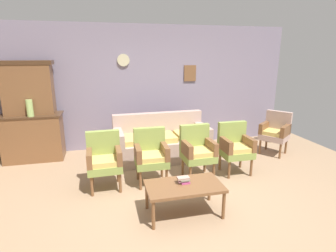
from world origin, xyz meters
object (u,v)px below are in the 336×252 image
object	(u,v)px
vase_on_cabinet	(30,108)
coffee_table	(184,188)
armchair_near_couch_end	(104,158)
armchair_by_doorway	(197,149)
floral_couch	(161,143)
side_cabinet	(34,137)
armchair_row_middle	(235,146)
wingback_chair_by_fireplace	(275,131)
book_stack_on_table	(184,180)
armchair_near_cabinet	(151,154)
floor_vase_by_wall	(271,130)

from	to	relation	value
vase_on_cabinet	coffee_table	distance (m)	3.40
vase_on_cabinet	armchair_near_couch_end	distance (m)	2.00
armchair_by_doorway	floral_couch	bearing A→B (deg)	112.68
vase_on_cabinet	armchair_by_doorway	xyz separation A→B (m)	(2.86, -1.35, -0.59)
armchair_near_couch_end	side_cabinet	bearing A→B (deg)	130.94
side_cabinet	armchair_near_couch_end	bearing A→B (deg)	-49.06
armchair_row_middle	side_cabinet	bearing A→B (deg)	157.42
wingback_chair_by_fireplace	book_stack_on_table	world-z (taller)	wingback_chair_by_fireplace
armchair_near_cabinet	book_stack_on_table	world-z (taller)	armchair_near_cabinet
wingback_chair_by_fireplace	floral_couch	bearing A→B (deg)	173.04
vase_on_cabinet	wingback_chair_by_fireplace	bearing A→B (deg)	-7.69
floral_couch	armchair_near_couch_end	distance (m)	1.54
armchair_by_doorway	wingback_chair_by_fireplace	world-z (taller)	same
coffee_table	side_cabinet	bearing A→B (deg)	132.50
vase_on_cabinet	floor_vase_by_wall	size ratio (longest dim) A/B	0.55
book_stack_on_table	floral_couch	bearing A→B (deg)	86.28
armchair_row_middle	floor_vase_by_wall	xyz separation A→B (m)	(1.69, 1.41, -0.20)
armchair_near_cabinet	vase_on_cabinet	bearing A→B (deg)	146.33
armchair_near_couch_end	armchair_near_cabinet	xyz separation A→B (m)	(0.75, 0.01, 0.00)
coffee_table	floor_vase_by_wall	distance (m)	3.86
armchair_near_cabinet	coffee_table	distance (m)	1.06
floor_vase_by_wall	book_stack_on_table	bearing A→B (deg)	-140.57
armchair_by_doorway	book_stack_on_table	size ratio (longest dim) A/B	5.56
side_cabinet	vase_on_cabinet	world-z (taller)	vase_on_cabinet
coffee_table	wingback_chair_by_fireplace	bearing A→B (deg)	34.24
armchair_by_doorway	wingback_chair_by_fireplace	xyz separation A→B (m)	(2.00, 0.70, 0.00)
armchair_near_couch_end	floor_vase_by_wall	size ratio (longest dim) A/B	1.52
floral_couch	book_stack_on_table	size ratio (longest dim) A/B	11.76
armchair_row_middle	floral_couch	bearing A→B (deg)	139.46
armchair_near_couch_end	armchair_by_doorway	world-z (taller)	same
floral_couch	wingback_chair_by_fireplace	world-z (taller)	same
armchair_near_couch_end	book_stack_on_table	bearing A→B (deg)	-43.56
vase_on_cabinet	wingback_chair_by_fireplace	size ratio (longest dim) A/B	0.36
side_cabinet	vase_on_cabinet	distance (m)	0.65
vase_on_cabinet	coffee_table	world-z (taller)	vase_on_cabinet
floral_couch	floor_vase_by_wall	xyz separation A→B (m)	(2.82, 0.44, -0.03)
armchair_by_doorway	floor_vase_by_wall	bearing A→B (deg)	30.72
armchair_near_cabinet	wingback_chair_by_fireplace	distance (m)	2.90
armchair_near_cabinet	coffee_table	size ratio (longest dim) A/B	0.90
floral_couch	book_stack_on_table	bearing A→B (deg)	-93.72
book_stack_on_table	side_cabinet	bearing A→B (deg)	133.15
armchair_near_cabinet	wingback_chair_by_fireplace	xyz separation A→B (m)	(2.81, 0.71, 0.00)
armchair_by_doorway	armchair_row_middle	xyz separation A→B (m)	(0.72, 0.02, 0.00)
wingback_chair_by_fireplace	armchair_near_couch_end	bearing A→B (deg)	-168.43
floral_couch	armchair_near_couch_end	size ratio (longest dim) A/B	2.11
side_cabinet	armchair_near_couch_end	xyz separation A→B (m)	(1.36, -1.56, 0.03)
vase_on_cabinet	floral_couch	xyz separation A→B (m)	(2.45, -0.36, -0.77)
armchair_near_couch_end	wingback_chair_by_fireplace	world-z (taller)	same
vase_on_cabinet	armchair_row_middle	xyz separation A→B (m)	(3.58, -1.33, -0.59)
vase_on_cabinet	floor_vase_by_wall	distance (m)	5.33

